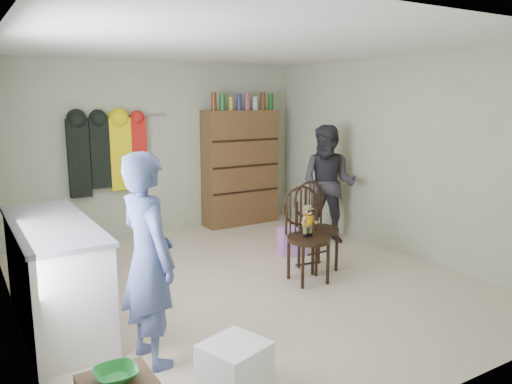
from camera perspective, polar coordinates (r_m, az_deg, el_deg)
ground_plane at (r=5.56m, az=-1.13°, el=-10.25°), size 5.00×5.00×0.00m
room_walls at (r=5.67m, az=-3.94°, el=6.54°), size 5.00×5.00×5.00m
counter at (r=4.78m, az=-22.01°, el=-8.63°), size 0.64×1.86×0.94m
bowl at (r=2.88m, az=-15.69°, el=-19.41°), size 0.23×0.23×0.06m
plastic_tub at (r=3.57m, az=-2.45°, el=-19.63°), size 0.49×0.48×0.38m
chair_front at (r=5.47m, az=5.75°, el=-4.26°), size 0.52×0.52×1.04m
chair_far at (r=5.87m, az=6.77°, el=-3.51°), size 0.47×0.47×1.03m
striped_bag at (r=6.47m, az=4.13°, el=-5.61°), size 0.38×0.33×0.34m
person_left at (r=3.82m, az=-12.23°, el=-7.55°), size 0.47×0.64×1.62m
person_right at (r=6.96m, az=8.26°, el=0.90°), size 0.95×1.00×1.63m
dresser at (r=7.88m, az=-1.80°, el=2.90°), size 1.20×0.39×2.08m
coat_rack at (r=7.13m, az=-16.85°, el=4.32°), size 1.42×0.12×1.09m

